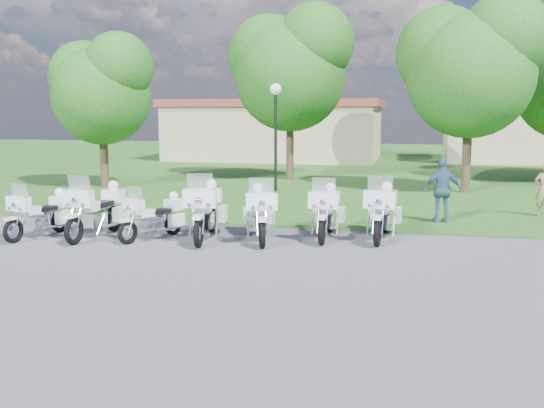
% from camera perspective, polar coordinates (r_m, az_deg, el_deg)
% --- Properties ---
extents(ground, '(100.00, 100.00, 0.00)m').
position_cam_1_polar(ground, '(14.26, -1.96, -4.45)').
color(ground, '#505054').
rests_on(ground, ground).
extents(grass_lawn, '(100.00, 48.00, 0.01)m').
position_cam_1_polar(grass_lawn, '(40.68, 8.29, 3.96)').
color(grass_lawn, '#24551B').
rests_on(grass_lawn, ground).
extents(motorcycle_0, '(1.00, 2.16, 1.46)m').
position_cam_1_polar(motorcycle_0, '(16.92, -20.93, -0.83)').
color(motorcycle_0, black).
rests_on(motorcycle_0, ground).
extents(motorcycle_1, '(0.91, 2.53, 1.70)m').
position_cam_1_polar(motorcycle_1, '(16.43, -16.09, -0.52)').
color(motorcycle_1, black).
rests_on(motorcycle_1, ground).
extents(motorcycle_2, '(1.24, 1.95, 1.41)m').
position_cam_1_polar(motorcycle_2, '(15.83, -10.97, -1.11)').
color(motorcycle_2, black).
rests_on(motorcycle_2, ground).
extents(motorcycle_3, '(1.14, 2.63, 1.77)m').
position_cam_1_polar(motorcycle_3, '(15.61, -6.21, -0.58)').
color(motorcycle_3, black).
rests_on(motorcycle_3, ground).
extents(motorcycle_4, '(1.30, 2.41, 1.68)m').
position_cam_1_polar(motorcycle_4, '(15.40, -1.17, -0.81)').
color(motorcycle_4, black).
rests_on(motorcycle_4, ground).
extents(motorcycle_5, '(0.83, 2.45, 1.64)m').
position_cam_1_polar(motorcycle_5, '(15.77, 5.20, -0.67)').
color(motorcycle_5, black).
rests_on(motorcycle_5, ground).
extents(motorcycle_6, '(0.90, 2.54, 1.70)m').
position_cam_1_polar(motorcycle_6, '(15.81, 10.40, -0.66)').
color(motorcycle_6, black).
rests_on(motorcycle_6, ground).
extents(lamp_post, '(0.44, 0.44, 4.33)m').
position_cam_1_polar(lamp_post, '(23.63, 0.34, 8.68)').
color(lamp_post, black).
rests_on(lamp_post, ground).
extents(tree_0, '(4.93, 4.21, 6.58)m').
position_cam_1_polar(tree_0, '(27.43, -15.82, 10.63)').
color(tree_0, '#38281C').
rests_on(tree_0, ground).
extents(tree_1, '(6.19, 5.28, 8.25)m').
position_cam_1_polar(tree_1, '(29.50, 1.65, 12.94)').
color(tree_1, '#38281C').
rests_on(tree_1, ground).
extents(tree_2, '(5.86, 5.00, 7.81)m').
position_cam_1_polar(tree_2, '(25.84, 18.11, 12.50)').
color(tree_2, '#38281C').
rests_on(tree_2, ground).
extents(building_west, '(14.56, 8.32, 4.10)m').
position_cam_1_polar(building_west, '(42.52, 0.35, 7.03)').
color(building_west, tan).
rests_on(building_west, ground).
extents(building_east, '(11.44, 7.28, 4.10)m').
position_cam_1_polar(building_east, '(44.00, 23.23, 6.40)').
color(building_east, tan).
rests_on(building_east, ground).
extents(bystander_c, '(1.20, 0.72, 1.91)m').
position_cam_1_polar(bystander_c, '(18.46, 15.75, 1.22)').
color(bystander_c, '#33617B').
rests_on(bystander_c, ground).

